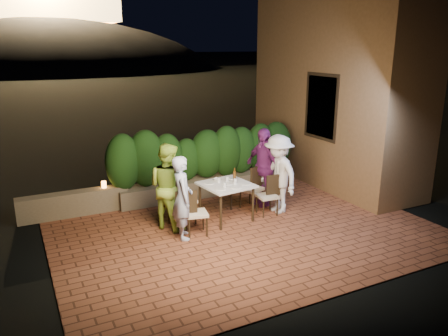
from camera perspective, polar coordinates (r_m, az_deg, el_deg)
ground at (r=8.36m, az=3.07°, el=-8.34°), size 400.00×400.00×0.00m
terrace_floor at (r=8.79m, az=1.45°, el=-7.48°), size 7.00×6.00×0.15m
building_wall at (r=11.39m, az=14.36°, el=10.80°), size 1.60×5.00×5.00m
window_pane at (r=10.57m, az=12.69°, el=7.82°), size 0.08×1.00×1.40m
window_frame at (r=10.56m, az=12.65°, el=7.82°), size 0.06×1.15×1.55m
planter at (r=10.29m, az=-2.24°, el=-2.32°), size 4.20×0.55×0.40m
hedge at (r=10.08m, az=-2.29°, el=1.73°), size 4.00×0.70×1.10m
parapet at (r=9.52m, az=-18.99°, el=-4.41°), size 2.20×0.30×0.50m
hill at (r=67.28m, az=-21.59°, el=8.39°), size 52.00×40.00×22.00m
dining_table at (r=8.75m, az=0.29°, el=-4.42°), size 1.04×1.04×0.75m
plate_nw at (r=8.31m, az=-0.39°, el=-2.74°), size 0.21×0.21×0.01m
plate_sw at (r=8.66m, az=-1.96°, el=-1.97°), size 0.22×0.22×0.01m
plate_ne at (r=8.62m, az=2.89°, el=-2.06°), size 0.20×0.20×0.01m
plate_se at (r=8.98m, az=0.93°, el=-1.31°), size 0.21×0.21×0.01m
plate_centre at (r=8.61m, az=0.42°, el=-2.06°), size 0.20×0.20×0.01m
plate_front at (r=8.40m, az=1.59°, el=-2.52°), size 0.23×0.23×0.01m
glass_nw at (r=8.39m, az=0.08°, el=-2.23°), size 0.06×0.06×0.10m
glass_sw at (r=8.70m, az=-0.70°, el=-1.58°), size 0.06×0.06×0.10m
glass_ne at (r=8.59m, az=1.46°, el=-1.77°), size 0.06×0.06×0.11m
glass_se at (r=8.75m, az=0.42°, el=-1.44°), size 0.06×0.06×0.11m
beer_bottle at (r=8.73m, az=1.38°, el=-0.89°), size 0.05×0.05×0.28m
bowl at (r=8.84m, az=-0.88°, el=-1.50°), size 0.21×0.21×0.04m
chair_left_front at (r=8.07m, az=-3.64°, el=-5.80°), size 0.47×0.47×0.86m
chair_left_back at (r=8.52m, az=-5.53°, el=-4.24°), size 0.57×0.57×0.97m
chair_right_front at (r=9.03m, az=5.66°, el=-3.56°), size 0.42×0.42×0.84m
chair_right_back at (r=9.36m, az=3.62°, el=-2.63°), size 0.54×0.54×0.89m
diner_blue at (r=7.84m, az=-5.45°, el=-3.86°), size 0.48×0.62×1.53m
diner_green at (r=8.29m, az=-7.32°, el=-2.37°), size 0.95×1.01×1.66m
diner_white at (r=9.07m, az=7.10°, el=-0.80°), size 0.67×1.10×1.65m
diner_purple at (r=9.46m, az=5.13°, el=0.14°), size 0.60×1.06×1.71m
parapet_lamp at (r=9.50m, az=-15.42°, el=-2.10°), size 0.10×0.10×0.14m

